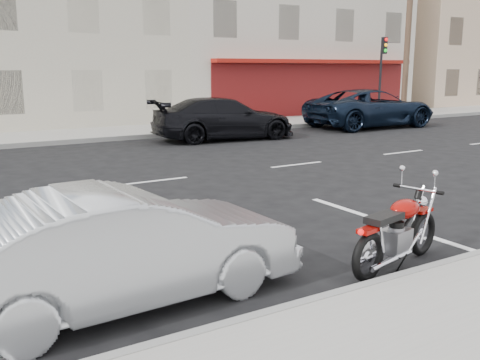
# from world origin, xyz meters

# --- Properties ---
(ground) EXTENTS (120.00, 120.00, 0.00)m
(ground) POSITION_xyz_m (0.00, 0.00, 0.00)
(ground) COLOR black
(ground) RESTS_ON ground
(curb_near) EXTENTS (80.00, 0.12, 0.16)m
(curb_near) POSITION_xyz_m (-5.00, -7.00, 0.08)
(curb_near) COLOR gray
(curb_near) RESTS_ON ground
(bldg_corner) EXTENTS (14.00, 12.00, 12.50)m
(bldg_corner) POSITION_xyz_m (11.00, 16.30, 6.25)
(bldg_corner) COLOR #BDB6A5
(bldg_corner) RESTS_ON ground
(bldg_far_east) EXTENTS (12.00, 12.00, 11.00)m
(bldg_far_east) POSITION_xyz_m (26.00, 16.30, 5.50)
(bldg_far_east) COLOR tan
(bldg_far_east) RESTS_ON ground
(utility_pole) EXTENTS (1.80, 0.30, 9.00)m
(utility_pole) POSITION_xyz_m (15.50, 8.60, 4.74)
(utility_pole) COLOR #422D1E
(utility_pole) RESTS_ON sidewalk_far
(traffic_light) EXTENTS (0.26, 0.30, 3.80)m
(traffic_light) POSITION_xyz_m (13.50, 8.33, 2.56)
(traffic_light) COLOR black
(traffic_light) RESTS_ON sidewalk_far
(fire_hydrant) EXTENTS (0.20, 0.20, 0.72)m
(fire_hydrant) POSITION_xyz_m (12.00, 8.50, 0.53)
(fire_hydrant) COLOR beige
(fire_hydrant) RESTS_ON sidewalk_far
(motorcycle) EXTENTS (1.90, 0.75, 0.97)m
(motorcycle) POSITION_xyz_m (-0.73, -6.38, 0.44)
(motorcycle) COLOR black
(motorcycle) RESTS_ON ground
(sedan_silver) EXTENTS (3.89, 1.51, 1.26)m
(sedan_silver) POSITION_xyz_m (-4.68, -5.77, 0.63)
(sedan_silver) COLOR #ABAEB2
(sedan_silver) RESTS_ON ground
(suv_far) EXTENTS (5.87, 2.84, 1.61)m
(suv_far) POSITION_xyz_m (10.16, 5.60, 0.81)
(suv_far) COLOR black
(suv_far) RESTS_ON ground
(car_far) EXTENTS (5.29, 2.64, 1.48)m
(car_far) POSITION_xyz_m (2.86, 5.38, 0.74)
(car_far) COLOR black
(car_far) RESTS_ON ground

